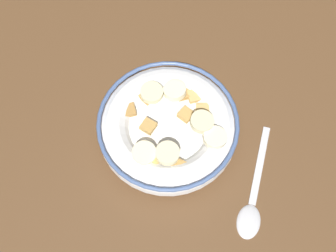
# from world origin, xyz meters

# --- Properties ---
(ground_plane) EXTENTS (1.20, 1.20, 0.02)m
(ground_plane) POSITION_xyz_m (0.00, 0.00, -0.01)
(ground_plane) COLOR brown
(cereal_bowl) EXTENTS (0.20, 0.20, 0.06)m
(cereal_bowl) POSITION_xyz_m (-0.00, -0.00, 0.03)
(cereal_bowl) COLOR white
(cereal_bowl) RESTS_ON ground_plane
(spoon) EXTENTS (0.09, 0.16, 0.01)m
(spoon) POSITION_xyz_m (-0.16, 0.01, 0.00)
(spoon) COLOR silver
(spoon) RESTS_ON ground_plane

